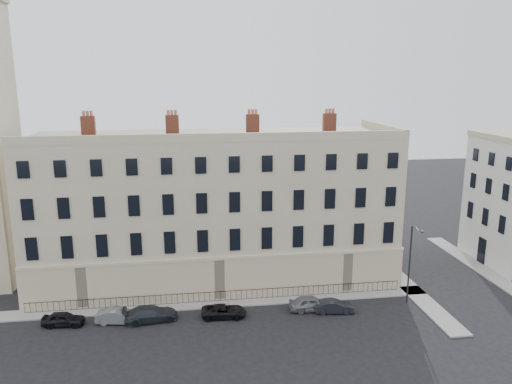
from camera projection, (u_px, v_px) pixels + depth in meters
ground at (295, 325)px, 42.63m from camera, size 160.00×160.00×0.00m
terrace at (215, 207)px, 51.62m from camera, size 36.22×12.22×17.00m
pavement_terrace at (177, 306)px, 46.04m from camera, size 48.00×2.00×0.12m
pavement_east_return at (400, 279)px, 52.13m from camera, size 2.00×24.00×0.12m
pavement_adjacent at (478, 267)px, 55.45m from camera, size 2.00×20.00×0.12m
railings at (220, 296)px, 46.87m from camera, size 35.00×0.04×0.96m
car_a at (63, 319)px, 42.38m from camera, size 3.65×1.75×1.20m
car_b at (119, 316)px, 42.84m from camera, size 4.07×1.97×1.29m
car_c at (151, 314)px, 43.17m from camera, size 4.81×2.43×1.34m
car_d at (224, 311)px, 43.90m from camera, size 4.10×2.11×1.11m
car_e at (311, 303)px, 45.15m from camera, size 3.99×1.62×1.36m
car_f at (334, 306)px, 44.73m from camera, size 3.66×1.63×1.17m
streetlamp at (410, 261)px, 45.84m from camera, size 0.52×1.60×7.50m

